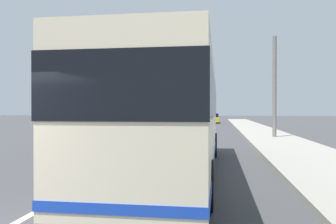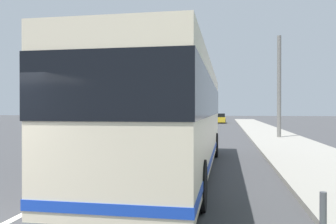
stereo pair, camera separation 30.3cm
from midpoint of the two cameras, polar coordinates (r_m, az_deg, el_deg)
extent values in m
cube|color=#9E998E|center=(14.49, 23.68, -7.19)|extent=(110.00, 3.60, 0.14)
cube|color=silver|center=(14.54, -4.75, -7.39)|extent=(110.00, 0.16, 0.01)
cube|color=beige|center=(10.58, 1.58, -0.48)|extent=(12.00, 2.51, 2.92)
cube|color=black|center=(10.59, 1.58, 2.20)|extent=(12.04, 2.55, 1.00)
cube|color=#193FB2|center=(10.67, 1.58, -6.99)|extent=(12.03, 2.54, 0.16)
cylinder|color=black|center=(14.63, -0.62, -5.39)|extent=(1.00, 0.30, 1.00)
cylinder|color=black|center=(14.38, 8.34, -5.49)|extent=(1.00, 0.30, 1.00)
cylinder|color=black|center=(7.30, -12.03, -11.22)|extent=(1.00, 0.30, 1.00)
cylinder|color=black|center=(6.80, 6.39, -12.08)|extent=(1.00, 0.30, 1.00)
cube|color=silver|center=(29.37, -0.86, -2.30)|extent=(4.17, 1.97, 0.85)
cube|color=black|center=(29.36, -0.86, -1.01)|extent=(2.25, 1.72, 0.47)
cylinder|color=black|center=(27.96, 0.39, -3.01)|extent=(0.65, 0.26, 0.64)
cylinder|color=black|center=(28.17, -2.81, -2.99)|extent=(0.65, 0.26, 0.64)
cylinder|color=black|center=(30.63, 0.92, -2.72)|extent=(0.65, 0.26, 0.64)
cylinder|color=black|center=(30.82, -2.00, -2.70)|extent=(0.65, 0.26, 0.64)
cube|color=gold|center=(51.32, 8.71, -1.24)|extent=(4.66, 1.82, 0.71)
cube|color=black|center=(51.17, 8.71, -0.54)|extent=(2.19, 1.68, 0.53)
cylinder|color=black|center=(52.89, 7.85, -1.42)|extent=(0.64, 0.22, 0.64)
cylinder|color=black|center=(52.85, 9.65, -1.43)|extent=(0.64, 0.22, 0.64)
cylinder|color=black|center=(49.81, 7.72, -1.53)|extent=(0.64, 0.22, 0.64)
cylinder|color=black|center=(49.78, 9.63, -1.54)|extent=(0.64, 0.22, 0.64)
cube|color=navy|center=(46.44, 2.83, -1.38)|extent=(3.98, 1.93, 0.75)
cube|color=black|center=(46.33, 2.82, -0.62)|extent=(1.94, 1.72, 0.48)
cylinder|color=black|center=(45.05, 3.61, -1.73)|extent=(0.65, 0.24, 0.64)
cylinder|color=black|center=(45.31, 1.56, -1.72)|extent=(0.65, 0.24, 0.64)
cylinder|color=black|center=(47.61, 4.05, -1.62)|extent=(0.65, 0.24, 0.64)
cylinder|color=black|center=(47.86, 2.11, -1.61)|extent=(0.65, 0.24, 0.64)
cylinder|color=slate|center=(24.13, 18.40, 3.91)|extent=(0.27, 0.27, 6.94)
camera|label=1|loc=(0.15, -89.31, 0.00)|focal=36.51mm
camera|label=2|loc=(0.15, 90.69, 0.00)|focal=36.51mm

